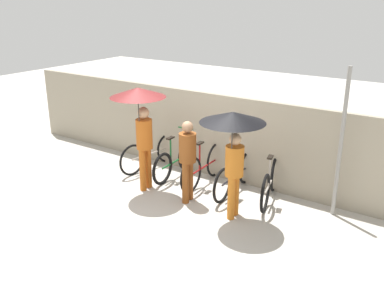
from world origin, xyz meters
TOP-DOWN VIEW (x-y plane):
  - ground_plane at (0.00, 0.00)m, footprint 30.00×30.00m
  - back_wall at (0.00, 1.97)m, footprint 10.89×0.12m
  - parked_bicycle_0 at (-1.44, 1.50)m, footprint 0.45×1.77m
  - parked_bicycle_1 at (-0.72, 1.44)m, footprint 0.44×1.64m
  - parked_bicycle_2 at (-0.00, 1.45)m, footprint 0.44×1.75m
  - parked_bicycle_3 at (0.72, 1.46)m, footprint 0.44×1.75m
  - parked_bicycle_4 at (1.44, 1.51)m, footprint 0.55×1.63m
  - pedestrian_leading at (-0.84, 0.50)m, footprint 1.05×1.05m
  - pedestrian_center at (0.17, 0.61)m, footprint 0.32×0.32m
  - pedestrian_trailing at (1.18, 0.46)m, footprint 1.09×1.09m
  - awning_pole at (2.62, 1.63)m, footprint 0.07×0.07m

SIDE VIEW (x-z plane):
  - ground_plane at x=0.00m, z-range 0.00..0.00m
  - parked_bicycle_1 at x=-0.72m, z-range -0.13..0.84m
  - parked_bicycle_3 at x=0.72m, z-range -0.13..0.85m
  - parked_bicycle_0 at x=-1.44m, z-range -0.13..0.87m
  - parked_bicycle_4 at x=1.44m, z-range -0.18..0.93m
  - parked_bicycle_2 at x=0.00m, z-range -0.13..0.91m
  - back_wall at x=0.00m, z-range 0.00..1.80m
  - pedestrian_center at x=0.17m, z-range 0.13..1.70m
  - awning_pole at x=2.62m, z-range 0.00..2.65m
  - pedestrian_trailing at x=1.18m, z-range 0.60..2.55m
  - pedestrian_leading at x=-0.84m, z-range 0.62..2.72m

